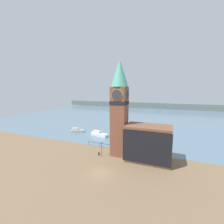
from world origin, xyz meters
TOP-DOWN VIEW (x-y plane):
  - ground_plane at (0.00, 0.00)m, footprint 160.00×160.00m
  - water at (0.00, 72.37)m, footprint 160.00×120.00m
  - far_shoreline at (0.00, 112.37)m, footprint 180.00×3.00m
  - pier_railing at (-6.21, 12.12)m, footprint 8.08×0.08m
  - clock_tower at (0.65, 9.31)m, footprint 4.17×4.17m
  - pier_building at (7.87, 8.86)m, footprint 10.33×6.18m
  - boat_near at (-11.20, 21.45)m, footprint 7.07×3.52m
  - boat_far at (-21.06, 22.20)m, footprint 5.04×3.65m
  - mooring_bollard_near at (-3.88, 6.95)m, footprint 0.35×0.35m
  - lamp_post at (-2.98, 6.73)m, footprint 0.32×0.32m

SIDE VIEW (x-z plane):
  - water at x=0.00m, z-range 0.00..0.00m
  - ground_plane at x=0.00m, z-range 0.00..0.00m
  - mooring_bollard_near at x=-3.88m, z-range 0.04..0.91m
  - boat_near at x=-11.20m, z-range -0.19..1.48m
  - boat_far at x=-21.06m, z-range -0.23..1.56m
  - pier_railing at x=-6.21m, z-range 0.38..1.47m
  - far_shoreline at x=0.00m, z-range 0.00..5.00m
  - lamp_post at x=-2.98m, z-range 0.81..4.97m
  - pier_building at x=7.87m, z-range 0.02..8.26m
  - clock_tower at x=0.65m, z-range 0.74..24.06m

